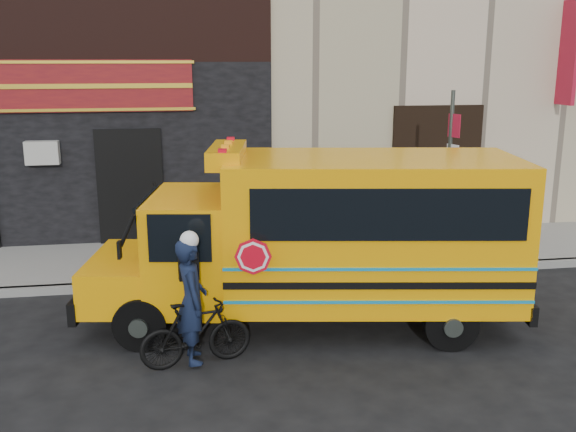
# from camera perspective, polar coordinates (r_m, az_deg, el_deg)

# --- Properties ---
(ground) EXTENTS (120.00, 120.00, 0.00)m
(ground) POSITION_cam_1_polar(r_m,az_deg,el_deg) (10.21, 2.69, -10.61)
(ground) COLOR black
(ground) RESTS_ON ground
(curb) EXTENTS (40.00, 0.20, 0.15)m
(curb) POSITION_cam_1_polar(r_m,az_deg,el_deg) (12.56, 0.29, -5.46)
(curb) COLOR gray
(curb) RESTS_ON ground
(sidewalk) EXTENTS (40.00, 3.00, 0.15)m
(sidewalk) POSITION_cam_1_polar(r_m,az_deg,el_deg) (13.97, -0.70, -3.45)
(sidewalk) COLOR gray
(sidewalk) RESTS_ON ground
(school_bus) EXTENTS (7.14, 3.16, 2.92)m
(school_bus) POSITION_cam_1_polar(r_m,az_deg,el_deg) (10.18, 3.61, -1.65)
(school_bus) COLOR black
(school_bus) RESTS_ON ground
(sign_pole) EXTENTS (0.13, 0.30, 3.63)m
(sign_pole) POSITION_cam_1_polar(r_m,az_deg,el_deg) (13.22, 14.11, 3.64)
(sign_pole) COLOR #3D443F
(sign_pole) RESTS_ON ground
(bicycle) EXTENTS (1.64, 0.74, 0.95)m
(bicycle) POSITION_cam_1_polar(r_m,az_deg,el_deg) (9.22, -8.19, -10.31)
(bicycle) COLOR black
(bicycle) RESTS_ON ground
(cyclist) EXTENTS (0.51, 0.70, 1.79)m
(cyclist) POSITION_cam_1_polar(r_m,az_deg,el_deg) (9.11, -8.55, -7.75)
(cyclist) COLOR black
(cyclist) RESTS_ON ground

